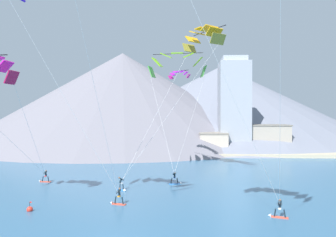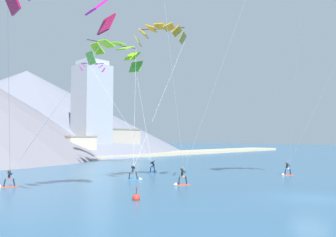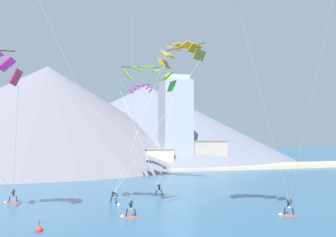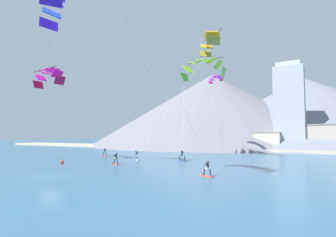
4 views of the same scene
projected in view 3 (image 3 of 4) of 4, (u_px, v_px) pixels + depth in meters
The scene contains 16 objects.
kitesurfer_near_lead at pixel (11, 199), 37.69m from camera, with size 1.77×0.59×1.65m.
kitesurfer_near_trail at pixel (115, 201), 36.52m from camera, with size 1.41×1.60×1.69m.
kitesurfer_mid_center at pixel (129, 212), 30.97m from camera, with size 1.78×0.87×1.74m.
kitesurfer_far_left at pixel (161, 192), 42.00m from camera, with size 1.78×0.78×1.70m.
kitesurfer_far_right at pixel (286, 211), 31.67m from camera, with size 1.77×0.96×1.67m.
parafoil_kite_near_trail at pixel (181, 52), 46.54m from camera, with size 12.77×9.97×19.47m.
parafoil_kite_far_left at pixel (147, 75), 51.01m from camera, with size 9.02×9.84×17.39m.
parafoil_kite_distant_high_outer at pixel (141, 88), 57.31m from camera, with size 4.01×2.92×1.49m.
race_marker_buoy at pixel (39, 230), 26.28m from camera, with size 0.56×0.56×1.02m.
shoreline_strip at pixel (107, 170), 71.17m from camera, with size 180.00×10.00×0.70m, color #BCAD8E.
shore_building_harbour_front at pixel (205, 154), 81.51m from camera, with size 9.80×6.01×6.70m.
shore_building_quay_east at pixel (158, 159), 75.60m from camera, with size 6.46×6.25×4.94m.
shore_building_quay_west at pixel (21, 159), 67.75m from camera, with size 6.93×5.74×6.05m.
highrise_tower at pixel (175, 123), 79.63m from camera, with size 7.00×7.00×22.44m.
mountain_peak_west_ridge at pixel (47, 114), 100.65m from camera, with size 98.40×98.40×29.44m.
mountain_peak_central_summit at pixel (146, 121), 120.62m from camera, with size 102.89×102.89×26.53m.
Camera 3 is at (-6.54, -19.98, 7.61)m, focal length 35.00 mm.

